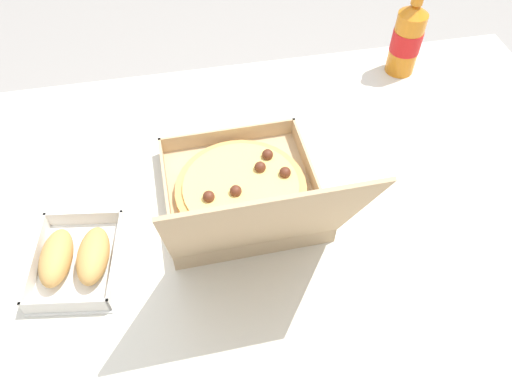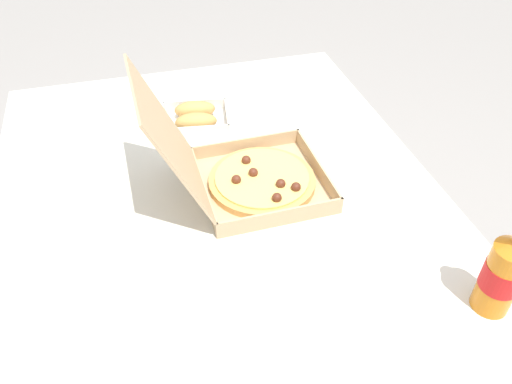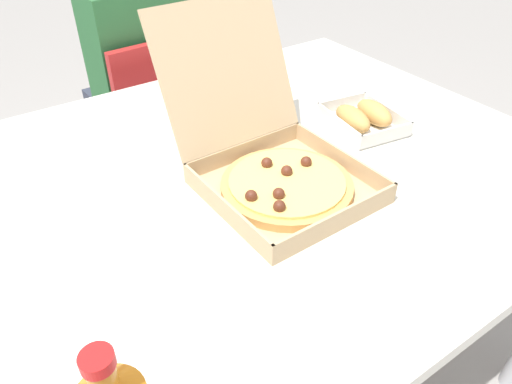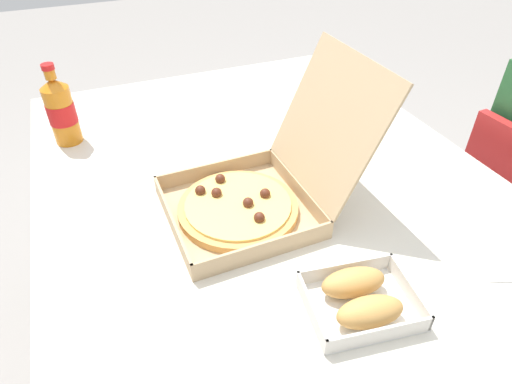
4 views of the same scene
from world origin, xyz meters
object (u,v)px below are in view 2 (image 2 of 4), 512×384
bread_side_box (195,117)px  paper_menu (65,148)px  pizza_box_open (247,174)px  cola_bottle (503,274)px

bread_side_box → paper_menu: (-0.02, 0.37, -0.02)m
pizza_box_open → cola_bottle: size_ratio=1.94×
pizza_box_open → paper_menu: size_ratio=2.07×
cola_bottle → paper_menu: (0.77, 0.81, -0.09)m
pizza_box_open → paper_menu: (0.30, 0.44, -0.04)m
pizza_box_open → bread_side_box: bearing=12.6°
bread_side_box → paper_menu: bread_side_box is taller
bread_side_box → cola_bottle: cola_bottle is taller
bread_side_box → paper_menu: size_ratio=1.00×
pizza_box_open → bread_side_box: pizza_box_open is taller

